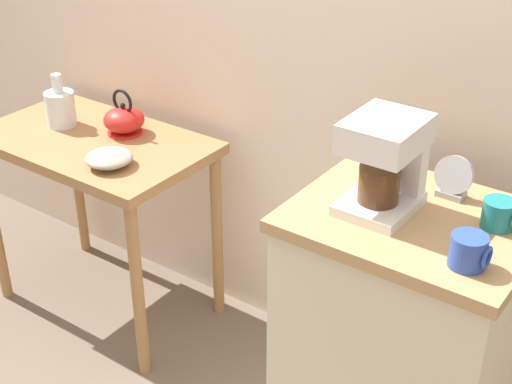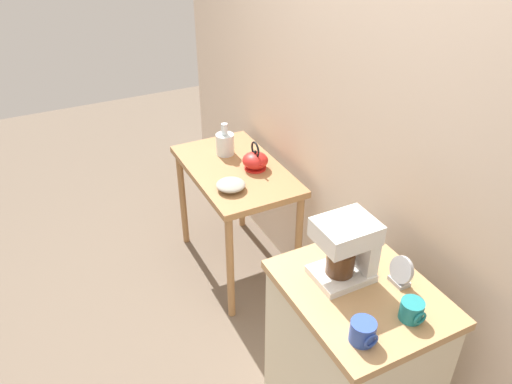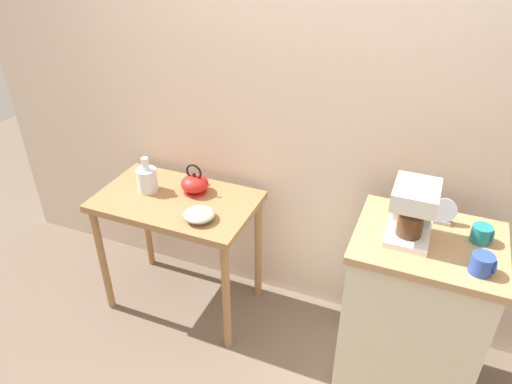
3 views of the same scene
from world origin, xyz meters
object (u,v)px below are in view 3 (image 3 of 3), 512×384
at_px(mug_dark_teal, 482,234).
at_px(teakettle, 195,184).
at_px(bowl_stoneware, 199,215).
at_px(mug_blue, 482,264).
at_px(coffee_maker, 413,208).
at_px(table_clock, 444,213).
at_px(glass_carafe_vase, 147,179).

bearing_deg(mug_dark_teal, teakettle, 175.44).
height_order(bowl_stoneware, mug_blue, mug_blue).
bearing_deg(mug_dark_teal, bowl_stoneware, -175.10).
xyz_separation_m(bowl_stoneware, coffee_maker, (1.02, 0.04, 0.28)).
height_order(coffee_maker, table_clock, coffee_maker).
height_order(coffee_maker, mug_blue, coffee_maker).
height_order(mug_dark_teal, mug_blue, mug_blue).
relative_size(bowl_stoneware, mug_blue, 1.73).
distance_m(mug_dark_teal, table_clock, 0.18).
distance_m(mug_blue, table_clock, 0.34).
bearing_deg(coffee_maker, table_clock, 50.53).
relative_size(teakettle, glass_carafe_vase, 0.91).
height_order(teakettle, glass_carafe_vase, glass_carafe_vase).
xyz_separation_m(teakettle, coffee_maker, (1.16, -0.19, 0.25)).
bearing_deg(teakettle, bowl_stoneware, -57.03).
distance_m(glass_carafe_vase, mug_dark_teal, 1.71).
distance_m(bowl_stoneware, mug_dark_teal, 1.32).
bearing_deg(teakettle, coffee_maker, -9.23).
xyz_separation_m(bowl_stoneware, teakettle, (-0.15, 0.23, 0.03)).
xyz_separation_m(teakettle, table_clock, (1.29, -0.03, 0.16)).
relative_size(glass_carafe_vase, table_clock, 1.73).
distance_m(coffee_maker, mug_blue, 0.34).
bearing_deg(glass_carafe_vase, mug_blue, -8.15).
bearing_deg(coffee_maker, glass_carafe_vase, 175.77).
bearing_deg(bowl_stoneware, coffee_maker, 2.18).
xyz_separation_m(teakettle, glass_carafe_vase, (-0.26, -0.08, 0.02)).
height_order(teakettle, coffee_maker, coffee_maker).
bearing_deg(mug_blue, teakettle, 167.26).
bearing_deg(bowl_stoneware, teakettle, 122.97).
distance_m(teakettle, mug_blue, 1.50).
relative_size(bowl_stoneware, teakettle, 0.87).
relative_size(coffee_maker, mug_blue, 2.74).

